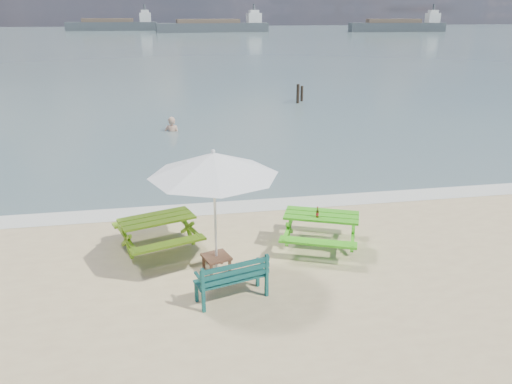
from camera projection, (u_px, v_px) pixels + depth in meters
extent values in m
plane|color=slate|center=(171.00, 40.00, 87.96)|extent=(300.00, 300.00, 0.00)
cube|color=silver|center=(225.00, 208.00, 13.66)|extent=(22.00, 0.90, 0.01)
cube|color=#75AC1A|center=(157.00, 219.00, 11.06)|extent=(1.77, 1.23, 0.05)
cube|color=#75AC1A|center=(147.00, 219.00, 11.79)|extent=(1.62, 0.78, 0.05)
cube|color=#75AC1A|center=(169.00, 244.00, 10.54)|extent=(1.62, 0.78, 0.05)
cube|color=#75AC1A|center=(158.00, 235.00, 11.20)|extent=(1.72, 1.34, 0.69)
cube|color=green|center=(322.00, 215.00, 11.20)|extent=(1.82, 1.34, 0.05)
cube|color=green|center=(324.00, 215.00, 12.01)|extent=(1.64, 0.89, 0.05)
cube|color=green|center=(318.00, 242.00, 10.60)|extent=(1.64, 0.89, 0.05)
cube|color=green|center=(321.00, 232.00, 11.34)|extent=(1.78, 1.44, 0.70)
cube|color=#104643|center=(231.00, 278.00, 9.25)|extent=(1.41, 0.75, 0.04)
cube|color=#104643|center=(236.00, 272.00, 8.99)|extent=(1.32, 0.40, 0.35)
cube|color=#104643|center=(231.00, 288.00, 9.32)|extent=(1.34, 0.78, 0.43)
cube|color=brown|center=(216.00, 257.00, 10.29)|extent=(0.64, 0.64, 0.05)
cube|color=brown|center=(217.00, 264.00, 10.35)|extent=(0.57, 0.57, 0.29)
cylinder|color=silver|center=(215.00, 216.00, 9.97)|extent=(0.05, 0.05, 2.46)
cone|color=white|center=(214.00, 164.00, 9.60)|extent=(3.22, 3.22, 0.46)
cylinder|color=#8C4514|center=(317.00, 214.00, 11.01)|extent=(0.06, 0.06, 0.15)
cylinder|color=#8C4514|center=(318.00, 208.00, 10.96)|extent=(0.03, 0.03, 0.07)
cylinder|color=#AB1329|center=(317.00, 214.00, 11.01)|extent=(0.06, 0.06, 0.06)
imported|color=tan|center=(173.00, 138.00, 22.39)|extent=(0.78, 0.61, 1.89)
cylinder|color=black|center=(298.00, 95.00, 28.74)|extent=(0.18, 0.18, 1.29)
cylinder|color=black|center=(302.00, 95.00, 29.39)|extent=(0.16, 0.16, 1.09)
cube|color=#3A4044|center=(397.00, 28.00, 120.34)|extent=(23.09, 6.44, 2.20)
cube|color=silver|center=(433.00, 18.00, 120.15)|extent=(3.04, 3.28, 2.20)
cube|color=#3A4044|center=(112.00, 27.00, 127.30)|extent=(22.50, 4.51, 2.20)
cube|color=silver|center=(145.00, 17.00, 127.78)|extent=(2.76, 3.06, 2.20)
cube|color=#3A4044|center=(213.00, 28.00, 118.02)|extent=(26.70, 6.12, 2.20)
cube|color=silver|center=(254.00, 18.00, 119.67)|extent=(3.41, 3.25, 2.20)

